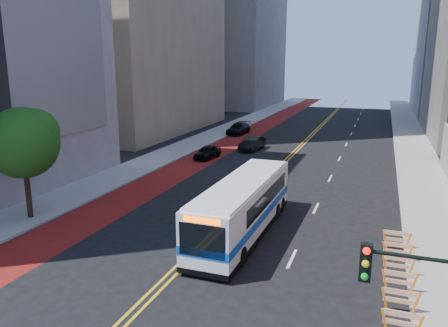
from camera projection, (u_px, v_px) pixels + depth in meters
ground at (143, 303)px, 17.44m from camera, size 160.00×160.00×0.00m
sidewalk_left at (186, 147)px, 48.86m from camera, size 4.00×140.00×0.15m
sidewalk_right at (418, 163)px, 40.91m from camera, size 4.00×140.00×0.15m
bus_lane_paint at (218, 150)px, 47.58m from camera, size 3.60×140.00×0.01m
center_line_inner at (290, 155)px, 44.96m from camera, size 0.14×140.00×0.01m
center_line_outer at (293, 155)px, 44.84m from camera, size 0.14×140.00×0.01m
lane_dashes at (346, 144)px, 50.64m from camera, size 0.14×98.20×0.01m
construction_barriers at (400, 288)px, 17.24m from camera, size 1.42×10.91×1.00m
street_tree at (24, 140)px, 25.57m from camera, size 4.20×4.20×6.70m
traffic_signal at (412, 310)px, 10.26m from camera, size 2.21×0.34×5.07m
transit_bus at (244, 206)px, 24.07m from camera, size 2.62×11.39×3.12m
car_a at (207, 152)px, 43.20m from camera, size 1.90×3.90×1.28m
car_b at (252, 143)px, 47.35m from camera, size 2.03×4.57×1.46m
car_c at (238, 129)px, 57.74m from camera, size 2.27×5.13×1.46m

